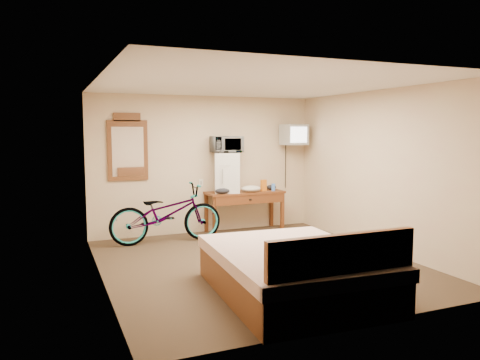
{
  "coord_description": "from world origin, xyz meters",
  "views": [
    {
      "loc": [
        -2.7,
        -5.87,
        1.86
      ],
      "look_at": [
        0.06,
        0.76,
        1.11
      ],
      "focal_mm": 35.0,
      "sensor_mm": 36.0,
      "label": 1
    }
  ],
  "objects_px": {
    "crt_television": "(294,135)",
    "wall_mirror": "(128,148)",
    "desk": "(245,198)",
    "blue_cup": "(273,187)",
    "microwave": "(227,144)",
    "bicycle": "(166,214)",
    "mini_fridge": "(227,173)",
    "bed": "(296,271)"
  },
  "relations": [
    {
      "from": "bicycle",
      "to": "wall_mirror",
      "type": "bearing_deg",
      "value": 43.42
    },
    {
      "from": "desk",
      "to": "blue_cup",
      "type": "height_order",
      "value": "blue_cup"
    },
    {
      "from": "desk",
      "to": "crt_television",
      "type": "bearing_deg",
      "value": 1.37
    },
    {
      "from": "desk",
      "to": "bed",
      "type": "relative_size",
      "value": 0.63
    },
    {
      "from": "mini_fridge",
      "to": "wall_mirror",
      "type": "bearing_deg",
      "value": 172.31
    },
    {
      "from": "bicycle",
      "to": "bed",
      "type": "xyz_separation_m",
      "value": [
        0.74,
        -3.07,
        -0.2
      ]
    },
    {
      "from": "desk",
      "to": "mini_fridge",
      "type": "xyz_separation_m",
      "value": [
        -0.35,
        0.04,
        0.47
      ]
    },
    {
      "from": "blue_cup",
      "to": "crt_television",
      "type": "distance_m",
      "value": 1.09
    },
    {
      "from": "blue_cup",
      "to": "wall_mirror",
      "type": "height_order",
      "value": "wall_mirror"
    },
    {
      "from": "microwave",
      "to": "bicycle",
      "type": "bearing_deg",
      "value": -163.94
    },
    {
      "from": "desk",
      "to": "wall_mirror",
      "type": "bearing_deg",
      "value": 172.47
    },
    {
      "from": "desk",
      "to": "mini_fridge",
      "type": "relative_size",
      "value": 2.0
    },
    {
      "from": "desk",
      "to": "crt_television",
      "type": "relative_size",
      "value": 2.48
    },
    {
      "from": "mini_fridge",
      "to": "wall_mirror",
      "type": "distance_m",
      "value": 1.8
    },
    {
      "from": "desk",
      "to": "wall_mirror",
      "type": "relative_size",
      "value": 1.25
    },
    {
      "from": "crt_television",
      "to": "bed",
      "type": "height_order",
      "value": "crt_television"
    },
    {
      "from": "wall_mirror",
      "to": "bed",
      "type": "relative_size",
      "value": 0.5
    },
    {
      "from": "mini_fridge",
      "to": "blue_cup",
      "type": "bearing_deg",
      "value": -6.23
    },
    {
      "from": "blue_cup",
      "to": "wall_mirror",
      "type": "bearing_deg",
      "value": 172.81
    },
    {
      "from": "crt_television",
      "to": "bicycle",
      "type": "distance_m",
      "value": 2.91
    },
    {
      "from": "microwave",
      "to": "crt_television",
      "type": "xyz_separation_m",
      "value": [
        1.37,
        -0.02,
        0.17
      ]
    },
    {
      "from": "wall_mirror",
      "to": "bed",
      "type": "height_order",
      "value": "wall_mirror"
    },
    {
      "from": "bed",
      "to": "wall_mirror",
      "type": "bearing_deg",
      "value": 109.02
    },
    {
      "from": "desk",
      "to": "bed",
      "type": "xyz_separation_m",
      "value": [
        -0.82,
        -3.37,
        -0.35
      ]
    },
    {
      "from": "mini_fridge",
      "to": "crt_television",
      "type": "xyz_separation_m",
      "value": [
        1.37,
        -0.02,
        0.68
      ]
    },
    {
      "from": "mini_fridge",
      "to": "microwave",
      "type": "relative_size",
      "value": 1.35
    },
    {
      "from": "mini_fridge",
      "to": "bed",
      "type": "bearing_deg",
      "value": -97.88
    },
    {
      "from": "crt_television",
      "to": "wall_mirror",
      "type": "bearing_deg",
      "value": 175.38
    },
    {
      "from": "desk",
      "to": "blue_cup",
      "type": "relative_size",
      "value": 11.12
    },
    {
      "from": "microwave",
      "to": "wall_mirror",
      "type": "distance_m",
      "value": 1.74
    },
    {
      "from": "crt_television",
      "to": "bicycle",
      "type": "relative_size",
      "value": 0.31
    },
    {
      "from": "mini_fridge",
      "to": "wall_mirror",
      "type": "xyz_separation_m",
      "value": [
        -1.73,
        0.23,
        0.46
      ]
    },
    {
      "from": "mini_fridge",
      "to": "bicycle",
      "type": "height_order",
      "value": "mini_fridge"
    },
    {
      "from": "microwave",
      "to": "bed",
      "type": "bearing_deg",
      "value": -97.2
    },
    {
      "from": "blue_cup",
      "to": "bicycle",
      "type": "height_order",
      "value": "bicycle"
    },
    {
      "from": "mini_fridge",
      "to": "crt_television",
      "type": "height_order",
      "value": "crt_television"
    },
    {
      "from": "desk",
      "to": "bicycle",
      "type": "xyz_separation_m",
      "value": [
        -1.56,
        -0.29,
        -0.14
      ]
    },
    {
      "from": "desk",
      "to": "microwave",
      "type": "bearing_deg",
      "value": 173.23
    },
    {
      "from": "microwave",
      "to": "bicycle",
      "type": "height_order",
      "value": "microwave"
    },
    {
      "from": "bicycle",
      "to": "bed",
      "type": "height_order",
      "value": "bicycle"
    },
    {
      "from": "microwave",
      "to": "crt_television",
      "type": "distance_m",
      "value": 1.38
    },
    {
      "from": "crt_television",
      "to": "microwave",
      "type": "bearing_deg",
      "value": 179.26
    }
  ]
}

